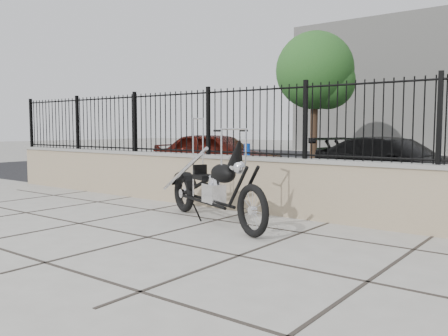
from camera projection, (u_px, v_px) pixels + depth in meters
ground_plane at (147, 237)px, 6.30m from camera, size 90.00×90.00×0.00m
parking_lot at (417, 171)px, 16.18m from camera, size 30.00×30.00×0.00m
retaining_wall at (253, 184)px, 8.23m from camera, size 14.00×0.36×0.96m
iron_fence at (253, 122)px, 8.14m from camera, size 14.00×0.08×1.20m
chopper_motorcycle at (212, 169)px, 7.23m from camera, size 2.71×1.53×1.64m
car_red at (217, 155)px, 13.70m from camera, size 4.09×1.99×1.34m
car_black at (394, 163)px, 11.29m from camera, size 4.58×2.88×1.24m
bollard_a at (247, 169)px, 10.32m from camera, size 0.16×0.16×1.12m
tree_left at (315, 67)px, 22.16m from camera, size 3.64×3.64×6.14m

